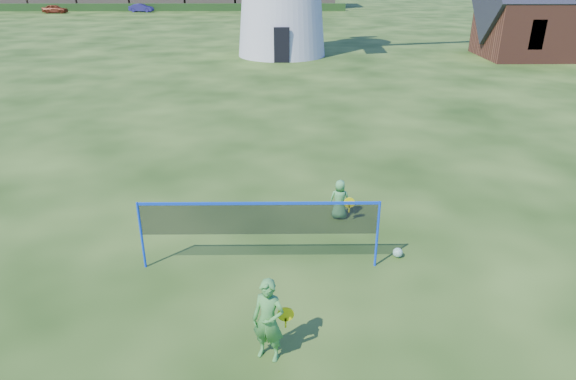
# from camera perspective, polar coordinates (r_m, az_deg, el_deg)

# --- Properties ---
(ground) EXTENTS (220.00, 220.00, 0.00)m
(ground) POSITION_cam_1_polar(r_m,az_deg,el_deg) (11.24, -1.00, -8.05)
(ground) COLOR black
(ground) RESTS_ON ground
(chapel) EXTENTS (11.80, 5.72, 9.98)m
(chapel) POSITION_cam_1_polar(r_m,az_deg,el_deg) (41.41, 29.31, 16.92)
(chapel) COLOR brown
(chapel) RESTS_ON ground
(badminton_net) EXTENTS (5.05, 0.05, 1.55)m
(badminton_net) POSITION_cam_1_polar(r_m,az_deg,el_deg) (10.50, -3.29, -3.40)
(badminton_net) COLOR blue
(badminton_net) RESTS_ON ground
(player_girl) EXTENTS (0.74, 0.54, 1.50)m
(player_girl) POSITION_cam_1_polar(r_m,az_deg,el_deg) (8.38, -2.23, -14.61)
(player_girl) COLOR #46973C
(player_girl) RESTS_ON ground
(player_boy) EXTENTS (0.63, 0.42, 1.04)m
(player_boy) POSITION_cam_1_polar(r_m,az_deg,el_deg) (12.89, 5.91, -1.07)
(player_boy) COLOR #4FA450
(player_boy) RESTS_ON ground
(play_ball) EXTENTS (0.22, 0.22, 0.22)m
(play_ball) POSITION_cam_1_polar(r_m,az_deg,el_deg) (11.59, 12.37, -6.97)
(play_ball) COLOR green
(play_ball) RESTS_ON ground
(hedge) EXTENTS (62.00, 0.80, 1.00)m
(hedge) POSITION_cam_1_polar(r_m,az_deg,el_deg) (78.86, -17.87, 19.16)
(hedge) COLOR #193814
(hedge) RESTS_ON ground
(car_left) EXTENTS (3.27, 1.33, 1.11)m
(car_left) POSITION_cam_1_polar(r_m,az_deg,el_deg) (78.57, -24.98, 18.17)
(car_left) COLOR maroon
(car_left) RESTS_ON ground
(car_right) EXTENTS (3.40, 1.49, 1.09)m
(car_right) POSITION_cam_1_polar(r_m,az_deg,el_deg) (76.58, -16.34, 19.25)
(car_right) COLOR navy
(car_right) RESTS_ON ground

